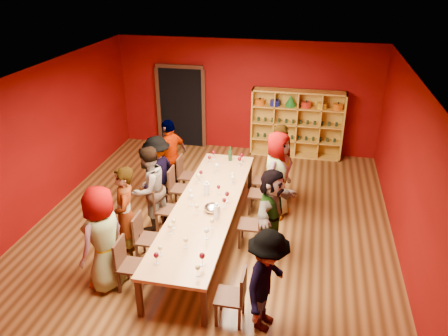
{
  "coord_description": "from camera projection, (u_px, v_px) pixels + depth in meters",
  "views": [
    {
      "loc": [
        1.74,
        -6.76,
        4.83
      ],
      "look_at": [
        0.17,
        0.75,
        1.15
      ],
      "focal_mm": 35.0,
      "sensor_mm": 36.0,
      "label": 1
    }
  ],
  "objects": [
    {
      "name": "room_shell",
      "position": [
        206.0,
        167.0,
        7.73
      ],
      "size": [
        7.1,
        9.1,
        3.04
      ],
      "color": "#4E2E14",
      "rests_on": "ground"
    },
    {
      "name": "tasting_table",
      "position": [
        207.0,
        206.0,
        8.07
      ],
      "size": [
        1.1,
        4.5,
        0.75
      ],
      "color": "#BB834D",
      "rests_on": "ground"
    },
    {
      "name": "doorway",
      "position": [
        182.0,
        107.0,
        12.13
      ],
      "size": [
        1.4,
        0.17,
        2.3
      ],
      "color": "black",
      "rests_on": "ground"
    },
    {
      "name": "shelving_unit",
      "position": [
        297.0,
        120.0,
        11.5
      ],
      "size": [
        2.4,
        0.4,
        1.8
      ],
      "color": "#BE8C2A",
      "rests_on": "ground"
    },
    {
      "name": "chair_person_left_0",
      "position": [
        127.0,
        262.0,
        6.91
      ],
      "size": [
        0.42,
        0.42,
        0.89
      ],
      "color": "#331B11",
      "rests_on": "ground"
    },
    {
      "name": "person_left_0",
      "position": [
        103.0,
        239.0,
        6.81
      ],
      "size": [
        0.7,
        0.97,
        1.78
      ],
      "primitive_type": "imported",
      "rotation": [
        0.0,
        0.0,
        -1.86
      ],
      "color": "#CF8B8D",
      "rests_on": "ground"
    },
    {
      "name": "chair_person_left_1",
      "position": [
        144.0,
        236.0,
        7.57
      ],
      "size": [
        0.42,
        0.42,
        0.89
      ],
      "color": "#331B11",
      "rests_on": "ground"
    },
    {
      "name": "person_left_1",
      "position": [
        125.0,
        215.0,
        7.46
      ],
      "size": [
        0.68,
        0.77,
        1.77
      ],
      "primitive_type": "imported",
      "rotation": [
        0.0,
        0.0,
        -1.18
      ],
      "color": "#5989B7",
      "rests_on": "ground"
    },
    {
      "name": "chair_person_left_2",
      "position": [
        163.0,
        206.0,
        8.46
      ],
      "size": [
        0.42,
        0.42,
        0.89
      ],
      "color": "#331B11",
      "rests_on": "ground"
    },
    {
      "name": "person_left_2",
      "position": [
        149.0,
        189.0,
        8.36
      ],
      "size": [
        0.74,
        0.94,
        1.71
      ],
      "primitive_type": "imported",
      "rotation": [
        0.0,
        0.0,
        -1.97
      ],
      "color": "silver",
      "rests_on": "ground"
    },
    {
      "name": "chair_person_left_3",
      "position": [
        177.0,
        186.0,
        9.23
      ],
      "size": [
        0.42,
        0.42,
        0.89
      ],
      "color": "#331B11",
      "rests_on": "ground"
    },
    {
      "name": "person_left_3",
      "position": [
        158.0,
        172.0,
        9.18
      ],
      "size": [
        0.61,
        1.08,
        1.57
      ],
      "primitive_type": "imported",
      "rotation": [
        0.0,
        0.0,
        -1.77
      ],
      "color": "#4C4D52",
      "rests_on": "ground"
    },
    {
      "name": "chair_person_left_4",
      "position": [
        185.0,
        173.0,
        9.78
      ],
      "size": [
        0.42,
        0.42,
        0.89
      ],
      "color": "#331B11",
      "rests_on": "ground"
    },
    {
      "name": "person_left_4",
      "position": [
        171.0,
        157.0,
        9.67
      ],
      "size": [
        0.82,
        1.12,
        1.74
      ],
      "primitive_type": "imported",
      "rotation": [
        0.0,
        0.0,
        -1.97
      ],
      "color": "black",
      "rests_on": "ground"
    },
    {
      "name": "chair_person_right_0",
      "position": [
        236.0,
        294.0,
        6.25
      ],
      "size": [
        0.42,
        0.42,
        0.89
      ],
      "color": "#331B11",
      "rests_on": "ground"
    },
    {
      "name": "person_right_0",
      "position": [
        267.0,
        281.0,
        6.04
      ],
      "size": [
        0.68,
        1.11,
        1.6
      ],
      "primitive_type": "imported",
      "rotation": [
        0.0,
        0.0,
        1.31
      ],
      "color": "#6293C9",
      "rests_on": "ground"
    },
    {
      "name": "chair_person_right_2",
      "position": [
        255.0,
        222.0,
        7.96
      ],
      "size": [
        0.42,
        0.42,
        0.89
      ],
      "color": "#331B11",
      "rests_on": "ground"
    },
    {
      "name": "person_right_2",
      "position": [
        272.0,
        210.0,
        7.77
      ],
      "size": [
        0.82,
        1.53,
        1.59
      ],
      "primitive_type": "imported",
      "rotation": [
        0.0,
        0.0,
        1.29
      ],
      "color": "#131434",
      "rests_on": "ground"
    },
    {
      "name": "chair_person_right_3",
      "position": [
        263.0,
        191.0,
        9.01
      ],
      "size": [
        0.42,
        0.42,
        0.89
      ],
      "color": "#331B11",
      "rests_on": "ground"
    },
    {
      "name": "person_right_3",
      "position": [
        277.0,
        175.0,
        8.78
      ],
      "size": [
        0.74,
        1.0,
        1.82
      ],
      "primitive_type": "imported",
      "rotation": [
        0.0,
        0.0,
        1.25
      ],
      "color": "#141538",
      "rests_on": "ground"
    },
    {
      "name": "chair_person_right_4",
      "position": [
        266.0,
        179.0,
        9.53
      ],
      "size": [
        0.42,
        0.42,
        0.89
      ],
      "color": "#331B11",
      "rests_on": "ground"
    },
    {
      "name": "person_right_4",
      "position": [
        281.0,
        164.0,
        9.31
      ],
      "size": [
        0.47,
        0.64,
        1.77
      ],
      "primitive_type": "imported",
      "rotation": [
        0.0,
        0.0,
        1.57
      ],
      "color": "#BD7F89",
      "rests_on": "ground"
    },
    {
      "name": "wine_glass_0",
      "position": [
        217.0,
        166.0,
        9.14
      ],
      "size": [
        0.09,
        0.09,
        0.22
      ],
      "color": "white",
      "rests_on": "tasting_table"
    },
    {
      "name": "wine_glass_1",
      "position": [
        198.0,
        176.0,
        8.73
      ],
      "size": [
        0.09,
        0.09,
        0.22
      ],
      "color": "white",
      "rests_on": "tasting_table"
    },
    {
      "name": "wine_glass_2",
      "position": [
        212.0,
        221.0,
        7.26
      ],
      "size": [
        0.08,
        0.08,
        0.19
      ],
      "color": "white",
      "rests_on": "tasting_table"
    },
    {
      "name": "wine_glass_3",
      "position": [
        170.0,
        226.0,
        7.11
      ],
      "size": [
        0.08,
        0.08,
        0.2
      ],
      "color": "white",
      "rests_on": "tasting_table"
    },
    {
      "name": "wine_glass_4",
      "position": [
        190.0,
        192.0,
        8.21
      ],
      "size": [
        0.07,
        0.07,
        0.18
      ],
      "color": "white",
      "rests_on": "tasting_table"
    },
    {
      "name": "wine_glass_5",
      "position": [
        174.0,
        221.0,
        7.26
      ],
      "size": [
        0.08,
        0.08,
        0.19
      ],
      "color": "white",
      "rests_on": "tasting_table"
    },
    {
      "name": "wine_glass_6",
      "position": [
        198.0,
        268.0,
        6.17
      ],
      "size": [
        0.07,
        0.07,
        0.19
      ],
      "color": "white",
      "rests_on": "tasting_table"
    },
    {
      "name": "wine_glass_7",
      "position": [
        227.0,
        194.0,
        8.07
      ],
      "size": [
        0.08,
        0.08,
        0.21
      ],
      "color": "white",
      "rests_on": "tasting_table"
    },
    {
      "name": "wine_glass_8",
      "position": [
        191.0,
        197.0,
        7.95
      ],
      "size": [
        0.09,
        0.09,
        0.21
      ],
      "color": "white",
      "rests_on": "tasting_table"
    },
    {
      "name": "wine_glass_9",
      "position": [
        233.0,
        178.0,
        8.71
      ],
      "size": [
        0.07,
        0.07,
        0.18
      ],
      "color": "white",
      "rests_on": "tasting_table"
    },
    {
      "name": "wine_glass_10",
      "position": [
        214.0,
        153.0,
        9.78
      ],
      "size": [
        0.08,
        0.08,
        0.21
      ],
      "color": "white",
      "rests_on": "tasting_table"
    },
    {
      "name": "wine_glass_11",
      "position": [
        156.0,
        256.0,
        6.4
      ],
      "size": [
        0.08,
        0.08,
        0.2
      ],
      "color": "white",
      "rests_on": "tasting_table"
    },
    {
      "name": "wine_glass_12",
      "position": [
        232.0,
        175.0,
        8.77
      ],
      "size": [
        0.09,
        0.09,
        0.21
      ],
      "color": "white",
      "rests_on": "tasting_table"
    },
    {
      "name": "wine_glass_13",
      "position": [
        239.0,
        159.0,
        9.47
      ],
      "size": [
        0.08,
        0.08,
        0.21
      ],
      "color": "white",
      "rests_on": "tasting_table"
    },
    {
      "name": "wine_glass_14",
      "position": [
        186.0,
        240.0,
        6.77
      ],
      "size": [
        0.08,
        0.08,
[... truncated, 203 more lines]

